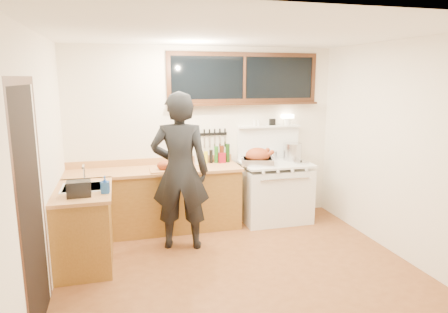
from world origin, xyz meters
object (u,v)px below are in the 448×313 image
object	(u,v)px
man	(180,171)
cutting_board	(166,167)
roast_turkey	(258,158)
vintage_stove	(275,190)

from	to	relation	value
man	cutting_board	bearing A→B (deg)	103.00
roast_turkey	man	bearing A→B (deg)	-156.56
vintage_stove	cutting_board	bearing A→B (deg)	-176.40
man	roast_turkey	distance (m)	1.34
vintage_stove	roast_turkey	size ratio (longest dim) A/B	2.95
cutting_board	roast_turkey	size ratio (longest dim) A/B	0.80
man	vintage_stove	bearing A→B (deg)	21.72
cutting_board	vintage_stove	bearing A→B (deg)	3.60
roast_turkey	vintage_stove	bearing A→B (deg)	14.50
vintage_stove	cutting_board	world-z (taller)	vintage_stove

